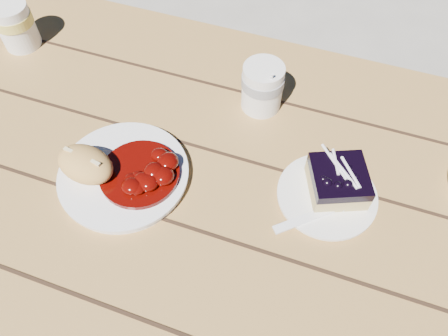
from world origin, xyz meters
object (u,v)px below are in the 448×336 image
(picnic_table, at_px, (170,217))
(blueberry_cake, at_px, (338,181))
(bread_roll, at_px, (85,164))
(coffee_cup, at_px, (262,87))
(second_cup, at_px, (16,26))
(main_plate, at_px, (124,175))
(dessert_plate, at_px, (327,196))

(picnic_table, distance_m, blueberry_cake, 0.36)
(bread_roll, bearing_deg, coffee_cup, 49.09)
(bread_roll, bearing_deg, second_cup, 140.09)
(main_plate, distance_m, coffee_cup, 0.31)
(blueberry_cake, distance_m, coffee_cup, 0.23)
(blueberry_cake, distance_m, second_cup, 0.74)
(picnic_table, height_order, main_plate, main_plate)
(bread_roll, height_order, second_cup, second_cup)
(bread_roll, xyz_separation_m, blueberry_cake, (0.41, 0.11, -0.01))
(coffee_cup, bearing_deg, picnic_table, -118.34)
(bread_roll, xyz_separation_m, second_cup, (-0.32, 0.27, 0.01))
(dessert_plate, distance_m, blueberry_cake, 0.04)
(blueberry_cake, height_order, second_cup, second_cup)
(main_plate, bearing_deg, bread_roll, -160.02)
(bread_roll, bearing_deg, main_plate, 19.98)
(main_plate, height_order, bread_roll, bread_roll)
(main_plate, distance_m, blueberry_cake, 0.37)
(dessert_plate, bearing_deg, second_cup, 166.90)
(bread_roll, relative_size, coffee_cup, 1.06)
(main_plate, xyz_separation_m, second_cup, (-0.37, 0.25, 0.04))
(main_plate, xyz_separation_m, blueberry_cake, (0.35, 0.09, 0.03))
(coffee_cup, bearing_deg, dessert_plate, -44.93)
(picnic_table, relative_size, blueberry_cake, 16.78)
(bread_roll, distance_m, dessert_plate, 0.41)
(dessert_plate, relative_size, blueberry_cake, 1.38)
(second_cup, bearing_deg, dessert_plate, -13.10)
(picnic_table, bearing_deg, bread_roll, -157.30)
(dessert_plate, distance_m, coffee_cup, 0.24)
(main_plate, bearing_deg, coffee_cup, 54.48)
(dessert_plate, xyz_separation_m, blueberry_cake, (0.01, 0.02, 0.03))
(dessert_plate, relative_size, second_cup, 1.69)
(picnic_table, relative_size, bread_roll, 19.32)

